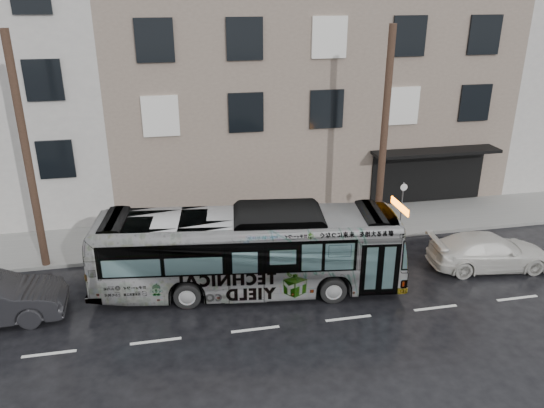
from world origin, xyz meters
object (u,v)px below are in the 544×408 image
at_px(utility_pole_front, 384,137).
at_px(bus, 248,251).
at_px(sign_post, 401,208).
at_px(white_sedan, 489,251).
at_px(utility_pole_rear, 27,156).

height_order(utility_pole_front, bus, utility_pole_front).
bearing_deg(sign_post, white_sedan, -57.03).
height_order(utility_pole_front, utility_pole_rear, same).
bearing_deg(sign_post, bus, -156.65).
distance_m(utility_pole_rear, bus, 8.89).
height_order(utility_pole_front, sign_post, utility_pole_front).
bearing_deg(bus, utility_pole_front, -55.78).
bearing_deg(sign_post, utility_pole_rear, 180.00).
height_order(utility_pole_rear, bus, utility_pole_rear).
relative_size(utility_pole_rear, bus, 0.80).
xyz_separation_m(utility_pole_rear, sign_post, (15.10, 0.00, -3.30)).
relative_size(utility_pole_front, bus, 0.80).
height_order(sign_post, white_sedan, sign_post).
bearing_deg(white_sedan, utility_pole_front, 50.06).
bearing_deg(bus, white_sedan, -84.17).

